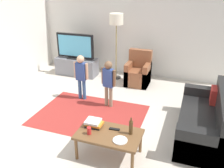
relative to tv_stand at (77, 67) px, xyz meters
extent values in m
plane|color=beige|center=(1.70, -2.30, -0.24)|extent=(7.80, 7.80, 0.00)
cube|color=silver|center=(1.70, 0.70, 1.11)|extent=(6.00, 0.12, 2.70)
cube|color=#9E2D28|center=(1.31, -1.98, -0.24)|extent=(2.20, 1.60, 0.01)
cube|color=slate|center=(0.00, 0.00, 0.01)|extent=(1.20, 0.44, 0.50)
cube|color=black|center=(0.00, -0.05, -0.14)|extent=(1.10, 0.32, 0.03)
cube|color=black|center=(0.00, -0.02, 0.27)|extent=(0.44, 0.28, 0.03)
cube|color=black|center=(0.00, -0.02, 0.63)|extent=(1.10, 0.07, 0.68)
cube|color=#59B2D8|center=(0.00, -0.06, 0.63)|extent=(1.00, 0.01, 0.58)
cube|color=black|center=(3.48, -1.92, -0.03)|extent=(0.80, 1.80, 0.42)
cube|color=black|center=(3.78, -1.92, 0.19)|extent=(0.20, 1.80, 0.86)
cube|color=black|center=(3.48, -2.72, 0.06)|extent=(0.80, 0.20, 0.60)
cube|color=black|center=(3.48, -1.12, 0.06)|extent=(0.80, 0.20, 0.60)
cube|color=#B22823|center=(3.63, -1.37, 0.32)|extent=(0.10, 0.32, 0.32)
cube|color=brown|center=(1.85, -0.10, -0.03)|extent=(0.60, 0.60, 0.42)
cube|color=brown|center=(1.85, 0.12, 0.21)|extent=(0.60, 0.16, 0.90)
cube|color=brown|center=(1.61, -0.10, 0.06)|extent=(0.12, 0.60, 0.60)
cube|color=brown|center=(2.09, -0.10, 0.06)|extent=(0.12, 0.60, 0.60)
cylinder|color=#262626|center=(1.15, 0.15, -0.23)|extent=(0.28, 0.28, 0.02)
cylinder|color=#99844C|center=(1.15, 0.15, 0.52)|extent=(0.03, 0.03, 1.50)
cylinder|color=silver|center=(1.15, 0.15, 1.40)|extent=(0.36, 0.36, 0.28)
cylinder|color=#33598C|center=(0.77, -1.34, -0.01)|extent=(0.08, 0.08, 0.48)
cylinder|color=#33598C|center=(0.89, -1.35, -0.01)|extent=(0.08, 0.08, 0.48)
cube|color=#2D478C|center=(0.83, -1.34, 0.44)|extent=(0.23, 0.14, 0.41)
sphere|color=tan|center=(0.83, -1.34, 0.73)|extent=(0.17, 0.17, 0.17)
cylinder|color=tan|center=(0.68, -1.34, 0.46)|extent=(0.06, 0.06, 0.37)
cylinder|color=tan|center=(0.97, -1.35, 0.46)|extent=(0.06, 0.06, 0.37)
cylinder|color=gray|center=(1.48, -1.45, -0.01)|extent=(0.08, 0.08, 0.47)
cylinder|color=gray|center=(1.59, -1.48, -0.01)|extent=(0.08, 0.08, 0.47)
cube|color=#2D478C|center=(1.53, -1.47, 0.43)|extent=(0.25, 0.17, 0.40)
sphere|color=brown|center=(1.53, -1.47, 0.72)|extent=(0.17, 0.17, 0.17)
cylinder|color=brown|center=(1.39, -1.43, 0.45)|extent=(0.06, 0.06, 0.36)
cylinder|color=brown|center=(1.67, -1.50, 0.45)|extent=(0.06, 0.06, 0.36)
cube|color=brown|center=(2.11, -3.00, 0.16)|extent=(1.00, 0.60, 0.04)
cylinder|color=brown|center=(1.66, -3.25, -0.05)|extent=(0.05, 0.05, 0.38)
cylinder|color=brown|center=(2.56, -3.25, -0.05)|extent=(0.05, 0.05, 0.38)
cylinder|color=brown|center=(1.66, -2.75, -0.05)|extent=(0.05, 0.05, 0.38)
cylinder|color=brown|center=(2.56, -2.75, -0.05)|extent=(0.05, 0.05, 0.38)
cube|color=black|center=(1.81, -2.90, 0.19)|extent=(0.26, 0.21, 0.03)
cube|color=orange|center=(1.83, -2.90, 0.22)|extent=(0.27, 0.20, 0.04)
cube|color=white|center=(1.80, -2.90, 0.26)|extent=(0.24, 0.22, 0.04)
cylinder|color=#4C3319|center=(2.43, -2.90, 0.29)|extent=(0.06, 0.06, 0.23)
cylinder|color=#4C3319|center=(2.43, -2.90, 0.43)|extent=(0.02, 0.02, 0.06)
cube|color=black|center=(2.16, -2.88, 0.19)|extent=(0.17, 0.06, 0.02)
cylinder|color=red|center=(1.83, -3.12, 0.24)|extent=(0.07, 0.07, 0.12)
cylinder|color=white|center=(2.33, -3.12, 0.18)|extent=(0.22, 0.22, 0.02)
cube|color=silver|center=(2.35, -3.12, 0.19)|extent=(0.14, 0.07, 0.01)
camera|label=1|loc=(3.22, -5.95, 2.40)|focal=39.19mm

